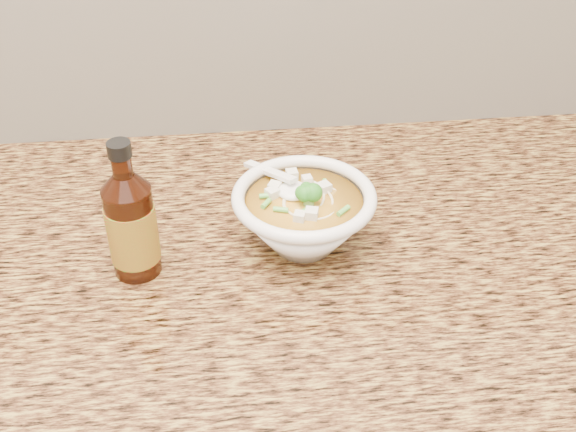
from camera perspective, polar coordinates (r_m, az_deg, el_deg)
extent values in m
cube|color=#A1843B|center=(0.95, -14.22, -4.34)|extent=(4.00, 0.68, 0.04)
cylinder|color=white|center=(0.93, 1.22, -2.04)|extent=(0.07, 0.07, 0.01)
torus|color=white|center=(0.89, 1.28, 1.52)|extent=(0.18, 0.18, 0.02)
torus|color=beige|center=(0.90, 1.95, 1.34)|extent=(0.09, 0.09, 0.00)
torus|color=beige|center=(0.90, 1.54, 1.32)|extent=(0.06, 0.06, 0.00)
torus|color=beige|center=(0.91, 0.79, 1.59)|extent=(0.07, 0.07, 0.00)
torus|color=beige|center=(0.88, 0.71, 0.41)|extent=(0.09, 0.09, 0.00)
torus|color=beige|center=(0.90, 1.64, 0.99)|extent=(0.07, 0.07, 0.00)
torus|color=beige|center=(0.89, 1.12, 0.43)|extent=(0.09, 0.09, 0.00)
torus|color=beige|center=(0.90, 1.72, 1.04)|extent=(0.07, 0.07, 0.00)
cube|color=silver|center=(0.87, 1.01, 0.37)|extent=(0.02, 0.02, 0.02)
cube|color=silver|center=(0.90, 1.07, 2.00)|extent=(0.02, 0.02, 0.02)
cube|color=silver|center=(0.88, 2.61, 0.99)|extent=(0.02, 0.02, 0.02)
cube|color=silver|center=(0.90, -1.55, 2.08)|extent=(0.02, 0.02, 0.01)
cube|color=silver|center=(0.86, 2.46, -0.17)|extent=(0.02, 0.02, 0.01)
cube|color=silver|center=(0.89, 2.89, 1.26)|extent=(0.02, 0.02, 0.01)
cube|color=silver|center=(0.90, 0.25, 1.71)|extent=(0.02, 0.02, 0.01)
cube|color=silver|center=(0.86, 2.67, 0.11)|extent=(0.02, 0.02, 0.01)
ellipsoid|color=#196014|center=(0.88, 1.67, 1.79)|extent=(0.03, 0.03, 0.03)
cylinder|color=#60B947|center=(0.90, 4.42, 1.75)|extent=(0.01, 0.02, 0.01)
cylinder|color=#60B947|center=(0.87, 0.30, 0.32)|extent=(0.01, 0.02, 0.01)
cylinder|color=#60B947|center=(0.85, 2.26, -0.40)|extent=(0.02, 0.01, 0.01)
cylinder|color=#60B947|center=(0.84, 0.69, -0.76)|extent=(0.01, 0.02, 0.01)
cylinder|color=#60B947|center=(0.85, 1.18, -0.24)|extent=(0.02, 0.02, 0.01)
cylinder|color=#60B947|center=(0.87, 0.90, 0.27)|extent=(0.01, 0.02, 0.01)
cylinder|color=#60B947|center=(0.90, -0.07, 1.97)|extent=(0.01, 0.02, 0.01)
ellipsoid|color=white|center=(0.90, 0.42, 2.00)|extent=(0.04, 0.04, 0.01)
cube|color=white|center=(0.93, -1.45, 3.52)|extent=(0.06, 0.09, 0.03)
cylinder|color=#3C1508|center=(0.88, -12.19, -1.16)|extent=(0.07, 0.07, 0.12)
cylinder|color=#3C1508|center=(0.82, -13.00, 3.89)|extent=(0.03, 0.03, 0.02)
cylinder|color=black|center=(0.81, -13.20, 5.14)|extent=(0.03, 0.03, 0.02)
cylinder|color=red|center=(0.88, -12.17, -1.28)|extent=(0.07, 0.07, 0.07)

